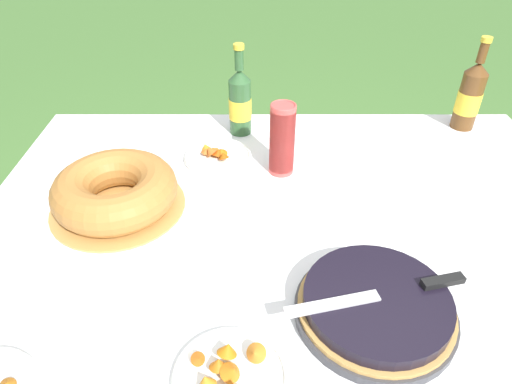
{
  "coord_description": "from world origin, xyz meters",
  "views": [
    {
      "loc": [
        -0.09,
        -0.88,
        1.53
      ],
      "look_at": [
        -0.1,
        0.06,
        0.84
      ],
      "focal_mm": 32.0,
      "sensor_mm": 36.0,
      "label": 1
    }
  ],
  "objects_px": {
    "snack_plate_near": "(231,375)",
    "snack_plate_right": "(219,155)",
    "bundt_cake": "(117,191)",
    "cider_bottle_amber": "(472,96)",
    "berry_tart": "(377,306)",
    "serving_knife": "(394,292)",
    "cider_bottle_green": "(242,102)",
    "cup_stack": "(284,140)"
  },
  "relations": [
    {
      "from": "snack_plate_near",
      "to": "snack_plate_right",
      "type": "bearing_deg",
      "value": 95.63
    },
    {
      "from": "bundt_cake",
      "to": "berry_tart",
      "type": "bearing_deg",
      "value": -30.34
    },
    {
      "from": "serving_knife",
      "to": "snack_plate_right",
      "type": "height_order",
      "value": "serving_knife"
    },
    {
      "from": "snack_plate_right",
      "to": "cup_stack",
      "type": "bearing_deg",
      "value": -19.47
    },
    {
      "from": "cider_bottle_green",
      "to": "snack_plate_right",
      "type": "bearing_deg",
      "value": -111.26
    },
    {
      "from": "berry_tart",
      "to": "snack_plate_right",
      "type": "xyz_separation_m",
      "value": [
        -0.36,
        0.6,
        -0.02
      ]
    },
    {
      "from": "berry_tart",
      "to": "cider_bottle_green",
      "type": "height_order",
      "value": "cider_bottle_green"
    },
    {
      "from": "cup_stack",
      "to": "snack_plate_right",
      "type": "distance_m",
      "value": 0.23
    },
    {
      "from": "bundt_cake",
      "to": "cider_bottle_green",
      "type": "distance_m",
      "value": 0.52
    },
    {
      "from": "bundt_cake",
      "to": "snack_plate_right",
      "type": "height_order",
      "value": "bundt_cake"
    },
    {
      "from": "cider_bottle_amber",
      "to": "cup_stack",
      "type": "bearing_deg",
      "value": -156.42
    },
    {
      "from": "cup_stack",
      "to": "snack_plate_near",
      "type": "relative_size",
      "value": 1.02
    },
    {
      "from": "berry_tart",
      "to": "cider_bottle_amber",
      "type": "height_order",
      "value": "cider_bottle_amber"
    },
    {
      "from": "bundt_cake",
      "to": "snack_plate_right",
      "type": "bearing_deg",
      "value": 44.62
    },
    {
      "from": "cup_stack",
      "to": "snack_plate_near",
      "type": "distance_m",
      "value": 0.69
    },
    {
      "from": "serving_knife",
      "to": "cider_bottle_amber",
      "type": "relative_size",
      "value": 1.2
    },
    {
      "from": "serving_knife",
      "to": "cider_bottle_green",
      "type": "relative_size",
      "value": 1.24
    },
    {
      "from": "serving_knife",
      "to": "cup_stack",
      "type": "bearing_deg",
      "value": -83.02
    },
    {
      "from": "cup_stack",
      "to": "snack_plate_right",
      "type": "bearing_deg",
      "value": 160.53
    },
    {
      "from": "berry_tart",
      "to": "serving_knife",
      "type": "xyz_separation_m",
      "value": [
        0.03,
        0.01,
        0.04
      ]
    },
    {
      "from": "berry_tart",
      "to": "snack_plate_near",
      "type": "distance_m",
      "value": 0.32
    },
    {
      "from": "serving_knife",
      "to": "cider_bottle_green",
      "type": "height_order",
      "value": "cider_bottle_green"
    },
    {
      "from": "bundt_cake",
      "to": "cider_bottle_green",
      "type": "xyz_separation_m",
      "value": [
        0.31,
        0.41,
        0.06
      ]
    },
    {
      "from": "berry_tart",
      "to": "cider_bottle_green",
      "type": "xyz_separation_m",
      "value": [
        -0.29,
        0.77,
        0.08
      ]
    },
    {
      "from": "serving_knife",
      "to": "cup_stack",
      "type": "xyz_separation_m",
      "value": [
        -0.19,
        0.52,
        0.04
      ]
    },
    {
      "from": "cup_stack",
      "to": "cider_bottle_green",
      "type": "height_order",
      "value": "cider_bottle_green"
    },
    {
      "from": "berry_tart",
      "to": "bundt_cake",
      "type": "relative_size",
      "value": 0.92
    },
    {
      "from": "berry_tart",
      "to": "serving_knife",
      "type": "relative_size",
      "value": 0.88
    },
    {
      "from": "berry_tart",
      "to": "cider_bottle_green",
      "type": "distance_m",
      "value": 0.83
    },
    {
      "from": "serving_knife",
      "to": "snack_plate_near",
      "type": "xyz_separation_m",
      "value": [
        -0.31,
        -0.15,
        -0.05
      ]
    },
    {
      "from": "snack_plate_near",
      "to": "cider_bottle_amber",
      "type": "bearing_deg",
      "value": 51.46
    },
    {
      "from": "bundt_cake",
      "to": "cider_bottle_green",
      "type": "relative_size",
      "value": 1.18
    },
    {
      "from": "serving_knife",
      "to": "snack_plate_right",
      "type": "distance_m",
      "value": 0.71
    },
    {
      "from": "berry_tart",
      "to": "bundt_cake",
      "type": "bearing_deg",
      "value": 149.66
    },
    {
      "from": "cup_stack",
      "to": "cider_bottle_amber",
      "type": "bearing_deg",
      "value": 23.58
    },
    {
      "from": "cider_bottle_amber",
      "to": "snack_plate_near",
      "type": "relative_size",
      "value": 1.47
    },
    {
      "from": "berry_tart",
      "to": "snack_plate_right",
      "type": "height_order",
      "value": "same"
    },
    {
      "from": "berry_tart",
      "to": "cup_stack",
      "type": "height_order",
      "value": "cup_stack"
    },
    {
      "from": "bundt_cake",
      "to": "cider_bottle_amber",
      "type": "relative_size",
      "value": 1.14
    },
    {
      "from": "berry_tart",
      "to": "bundt_cake",
      "type": "xyz_separation_m",
      "value": [
        -0.6,
        0.35,
        0.03
      ]
    },
    {
      "from": "serving_knife",
      "to": "snack_plate_near",
      "type": "height_order",
      "value": "serving_knife"
    },
    {
      "from": "cider_bottle_amber",
      "to": "snack_plate_near",
      "type": "height_order",
      "value": "cider_bottle_amber"
    }
  ]
}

